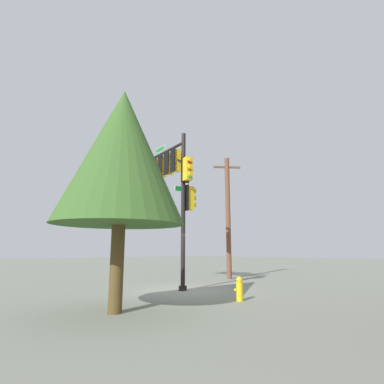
# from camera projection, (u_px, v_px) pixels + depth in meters

# --- Properties ---
(ground_plane) EXTENTS (120.00, 120.00, 0.00)m
(ground_plane) POSITION_uv_depth(u_px,v_px,m) (183.00, 291.00, 13.40)
(ground_plane) COLOR slate
(signal_pole_assembly) EXTENTS (4.87, 1.44, 7.32)m
(signal_pole_assembly) POSITION_uv_depth(u_px,v_px,m) (169.00, 177.00, 15.59)
(signal_pole_assembly) COLOR black
(signal_pole_assembly) RESTS_ON ground_plane
(utility_pole) EXTENTS (1.24, 1.46, 7.78)m
(utility_pole) POSITION_uv_depth(u_px,v_px,m) (228.00, 215.00, 19.63)
(utility_pole) COLOR brown
(utility_pole) RESTS_ON ground_plane
(fire_hydrant) EXTENTS (0.33, 0.24, 0.83)m
(fire_hydrant) POSITION_uv_depth(u_px,v_px,m) (239.00, 289.00, 10.68)
(fire_hydrant) COLOR yellow
(fire_hydrant) RESTS_ON ground_plane
(tree_near) EXTENTS (3.90, 3.90, 6.82)m
(tree_near) POSITION_uv_depth(u_px,v_px,m) (122.00, 156.00, 9.41)
(tree_near) COLOR #513D1F
(tree_near) RESTS_ON ground_plane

